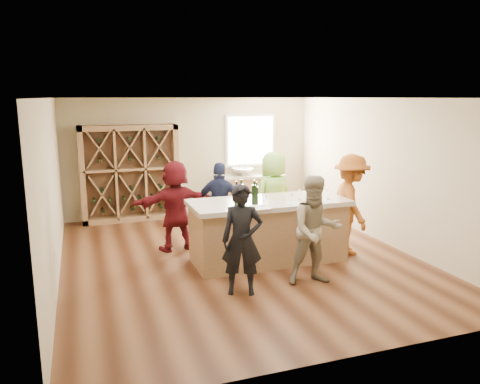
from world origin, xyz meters
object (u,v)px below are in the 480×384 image
object	(u,v)px
sink	(242,172)
person_server	(351,204)
wine_bottle_c	(241,194)
person_far_mid	(220,205)
wine_rack	(130,173)
wine_bottle_e	(256,195)
wine_bottle_d	(254,195)
person_near_right	(316,230)
person_far_right	(274,197)
person_far_left	(176,205)
tasting_counter_base	(268,233)
wine_bottle_b	(237,196)
person_near_left	(242,240)

from	to	relation	value
sink	person_server	bearing A→B (deg)	-77.07
wine_bottle_c	person_far_mid	size ratio (longest dim) A/B	0.21
wine_rack	wine_bottle_e	size ratio (longest dim) A/B	7.53
wine_rack	wine_bottle_d	xyz separation A→B (m)	(1.60, -3.79, 0.14)
wine_rack	person_far_mid	size ratio (longest dim) A/B	1.36
wine_bottle_c	person_far_mid	xyz separation A→B (m)	(-0.01, 1.17, -0.44)
person_near_right	person_far_right	xyz separation A→B (m)	(0.26, 2.22, 0.05)
wine_rack	person_near_right	world-z (taller)	wine_rack
person_server	person_far_mid	xyz separation A→B (m)	(-2.13, 1.13, -0.10)
wine_rack	person_far_mid	bearing A→B (deg)	-61.06
sink	person_near_right	world-z (taller)	person_near_right
wine_rack	wine_bottle_d	size ratio (longest dim) A/B	6.78
person_server	person_far_mid	world-z (taller)	person_server
person_far_right	wine_rack	bearing A→B (deg)	-64.53
wine_bottle_e	sink	bearing A→B (deg)	74.02
person_far_mid	person_far_left	xyz separation A→B (m)	(-0.84, 0.08, 0.04)
tasting_counter_base	wine_bottle_c	world-z (taller)	wine_bottle_c
wine_bottle_b	wine_bottle_e	size ratio (longest dim) A/B	1.13
person_near_left	person_far_right	size ratio (longest dim) A/B	0.91
wine_bottle_d	person_far_mid	bearing A→B (deg)	99.11
wine_bottle_e	person_far_left	size ratio (longest dim) A/B	0.17
person_near_right	tasting_counter_base	bearing A→B (deg)	111.26
wine_rack	person_server	bearing A→B (deg)	-46.04
tasting_counter_base	wine_bottle_e	world-z (taller)	wine_bottle_e
wine_bottle_d	person_near_right	distance (m)	1.22
person_server	person_far_right	size ratio (longest dim) A/B	1.02
tasting_counter_base	person_far_right	world-z (taller)	person_far_right
wine_bottle_b	wine_bottle_d	bearing A→B (deg)	3.32
wine_bottle_c	wine_bottle_d	size ratio (longest dim) A/B	1.02
person_near_left	person_near_right	size ratio (longest dim) A/B	0.96
person_near_left	person_far_mid	xyz separation A→B (m)	(0.34, 2.22, 0.00)
wine_bottle_d	person_near_right	xyz separation A→B (m)	(0.63, -0.96, -0.40)
wine_bottle_d	person_near_right	world-z (taller)	person_near_right
tasting_counter_base	wine_bottle_d	bearing A→B (deg)	-149.21
person_near_left	person_far_mid	bearing A→B (deg)	100.34
tasting_counter_base	person_far_mid	bearing A→B (deg)	117.64
person_near_right	person_near_left	bearing A→B (deg)	-172.57
sink	wine_bottle_c	bearing A→B (deg)	-109.66
wine_bottle_e	person_far_mid	bearing A→B (deg)	101.03
sink	person_near_left	world-z (taller)	person_near_left
wine_bottle_d	wine_bottle_e	bearing A→B (deg)	17.15
wine_bottle_d	person_far_mid	distance (m)	1.35
wine_bottle_c	sink	bearing A→B (deg)	70.34
tasting_counter_base	wine_bottle_c	distance (m)	0.93
person_near_left	person_far_left	xyz separation A→B (m)	(-0.50, 2.30, 0.04)
wine_rack	wine_bottle_b	bearing A→B (deg)	-71.30
wine_bottle_d	person_near_left	distance (m)	1.19
person_near_right	wine_bottle_c	bearing A→B (deg)	135.61
sink	person_far_mid	xyz separation A→B (m)	(-1.30, -2.45, -0.20)
wine_bottle_e	person_far_mid	size ratio (longest dim) A/B	0.18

